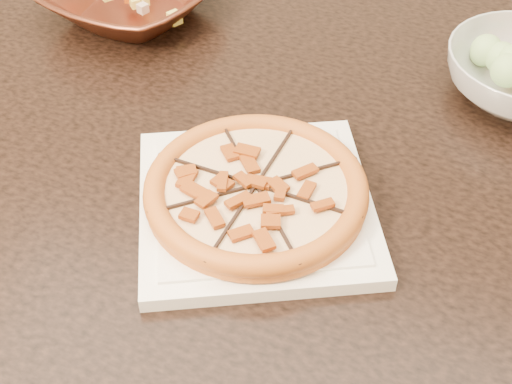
% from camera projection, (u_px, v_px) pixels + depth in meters
% --- Properties ---
extents(dining_table, '(1.57, 1.13, 0.75)m').
position_uv_depth(dining_table, '(219.00, 157.00, 1.04)').
color(dining_table, black).
rests_on(dining_table, floor).
extents(plate, '(0.34, 0.34, 0.02)m').
position_uv_depth(plate, '(256.00, 204.00, 0.82)').
color(plate, white).
rests_on(plate, dining_table).
extents(pizza, '(0.25, 0.25, 0.03)m').
position_uv_depth(pizza, '(256.00, 190.00, 0.80)').
color(pizza, '#A86C20').
rests_on(pizza, plate).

